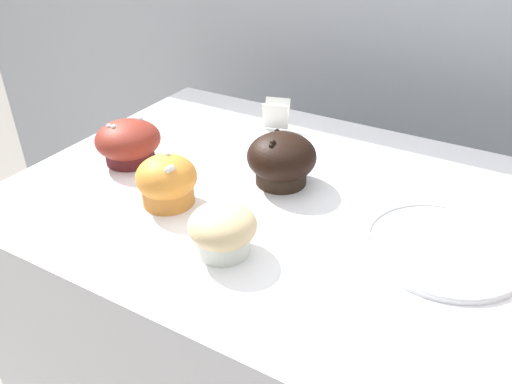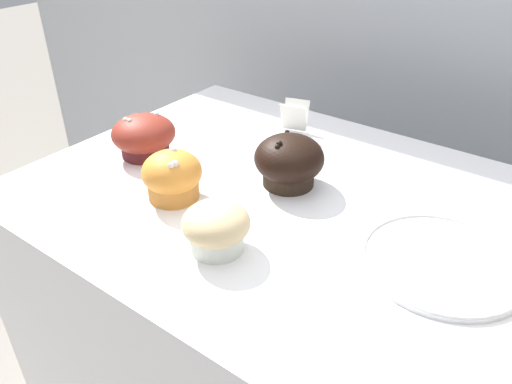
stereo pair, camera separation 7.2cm
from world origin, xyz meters
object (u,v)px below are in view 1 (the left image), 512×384
(muffin_front_left, at_px, (281,160))
(muffin_front_right, at_px, (223,230))
(muffin_front_center, at_px, (128,142))
(serving_plate, at_px, (443,247))
(muffin_back_left, at_px, (167,181))

(muffin_front_left, distance_m, muffin_front_right, 0.20)
(muffin_front_center, relative_size, serving_plate, 0.54)
(muffin_back_left, bearing_deg, muffin_front_right, -22.96)
(muffin_front_right, bearing_deg, serving_plate, 29.96)
(muffin_front_center, bearing_deg, muffin_back_left, -27.18)
(muffin_back_left, xyz_separation_m, muffin_front_right, (0.14, -0.06, -0.00))
(muffin_front_center, bearing_deg, muffin_front_left, 14.16)
(muffin_front_left, relative_size, muffin_front_right, 1.23)
(muffin_front_center, xyz_separation_m, muffin_front_left, (0.27, 0.07, 0.00))
(muffin_front_center, height_order, muffin_front_right, muffin_front_center)
(muffin_back_left, bearing_deg, serving_plate, 12.71)
(muffin_front_center, height_order, muffin_front_left, muffin_front_left)
(muffin_front_right, distance_m, serving_plate, 0.30)
(muffin_back_left, bearing_deg, muffin_front_left, 48.95)
(muffin_back_left, distance_m, muffin_front_left, 0.19)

